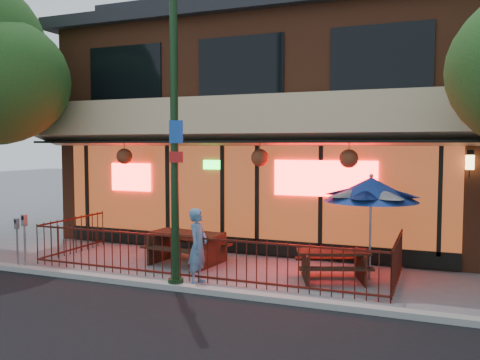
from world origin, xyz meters
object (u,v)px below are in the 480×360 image
object	(u,v)px
pedestrian	(198,246)
parking_meter_near	(24,233)
parking_meter_far	(17,235)
picnic_table_right	(333,261)
picnic_table_left	(187,243)
street_light	(174,135)
patio_umbrella	(371,189)

from	to	relation	value
pedestrian	parking_meter_near	distance (m)	4.29
parking_meter_far	picnic_table_right	bearing A→B (deg)	13.98
picnic_table_left	parking_meter_far	bearing A→B (deg)	-149.42
pedestrian	parking_meter_near	world-z (taller)	pedestrian
street_light	patio_umbrella	bearing A→B (deg)	31.90
picnic_table_left	parking_meter_near	bearing A→B (deg)	-147.63
picnic_table_left	parking_meter_near	xyz separation A→B (m)	(-3.20, -2.03, 0.38)
street_light	picnic_table_left	xyz separation A→B (m)	(-0.80, 2.03, -2.64)
picnic_table_left	parking_meter_near	world-z (taller)	parking_meter_near
street_light	picnic_table_right	size ratio (longest dim) A/B	3.78
street_light	pedestrian	distance (m)	2.41
street_light	patio_umbrella	size ratio (longest dim) A/B	3.02
picnic_table_left	picnic_table_right	size ratio (longest dim) A/B	1.06
picnic_table_left	patio_umbrella	distance (m)	4.64
picnic_table_left	patio_umbrella	bearing A→B (deg)	2.71
picnic_table_left	parking_meter_far	distance (m)	4.00
parking_meter_near	parking_meter_far	size ratio (longest dim) A/B	1.08
picnic_table_left	pedestrian	world-z (taller)	pedestrian
street_light	parking_meter_far	world-z (taller)	street_light
pedestrian	parking_meter_near	bearing A→B (deg)	93.27
street_light	picnic_table_left	size ratio (longest dim) A/B	3.56
picnic_table_left	picnic_table_right	world-z (taller)	picnic_table_left
street_light	parking_meter_near	bearing A→B (deg)	179.96
picnic_table_left	patio_umbrella	xyz separation A→B (m)	(4.40, 0.21, 1.46)
patio_umbrella	parking_meter_far	bearing A→B (deg)	-164.06
street_light	picnic_table_right	distance (m)	4.34
picnic_table_left	patio_umbrella	size ratio (longest dim) A/B	0.85
picnic_table_right	parking_meter_far	world-z (taller)	parking_meter_far
parking_meter_near	parking_meter_far	distance (m)	0.24
pedestrian	parking_meter_far	size ratio (longest dim) A/B	1.31
picnic_table_right	street_light	bearing A→B (deg)	-148.37
parking_meter_near	parking_meter_far	xyz separation A→B (m)	(-0.23, 0.00, -0.07)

